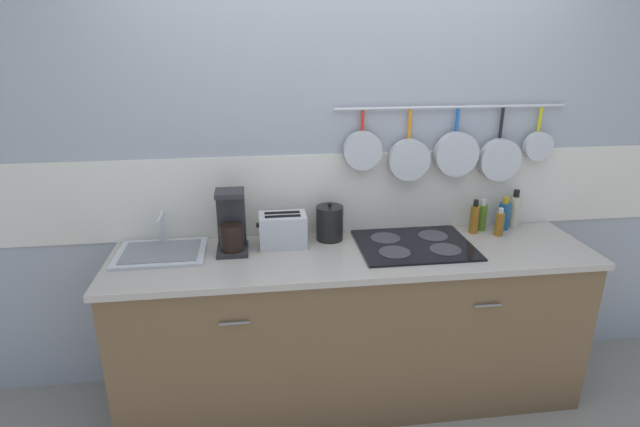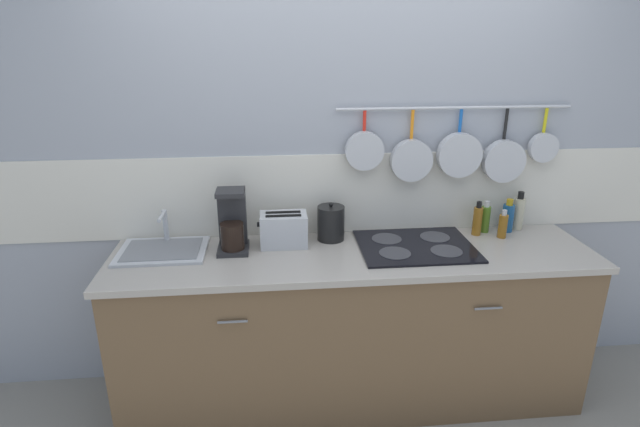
{
  "view_description": "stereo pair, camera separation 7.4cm",
  "coord_description": "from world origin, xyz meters",
  "px_view_note": "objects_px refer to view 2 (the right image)",
  "views": [
    {
      "loc": [
        -0.49,
        -2.34,
        1.99
      ],
      "look_at": [
        -0.18,
        0.0,
        1.14
      ],
      "focal_mm": 28.0,
      "sensor_mm": 36.0,
      "label": 1
    },
    {
      "loc": [
        -0.41,
        -2.35,
        1.99
      ],
      "look_at": [
        -0.18,
        0.0,
        1.14
      ],
      "focal_mm": 28.0,
      "sensor_mm": 36.0,
      "label": 2
    }
  ],
  "objects_px": {
    "coffee_maker": "(232,225)",
    "bottle_hot_sauce": "(519,213)",
    "bottle_sesame_oil": "(508,217)",
    "toaster": "(284,230)",
    "kettle": "(331,223)",
    "bottle_cooking_wine": "(477,220)",
    "bottle_vinegar": "(485,218)",
    "bottle_olive_oil": "(503,225)"
  },
  "relations": [
    {
      "from": "coffee_maker",
      "to": "kettle",
      "type": "relative_size",
      "value": 1.53
    },
    {
      "from": "kettle",
      "to": "bottle_hot_sauce",
      "type": "bearing_deg",
      "value": 2.63
    },
    {
      "from": "bottle_cooking_wine",
      "to": "bottle_vinegar",
      "type": "relative_size",
      "value": 1.07
    },
    {
      "from": "bottle_vinegar",
      "to": "bottle_olive_oil",
      "type": "distance_m",
      "value": 0.11
    },
    {
      "from": "coffee_maker",
      "to": "bottle_olive_oil",
      "type": "height_order",
      "value": "coffee_maker"
    },
    {
      "from": "coffee_maker",
      "to": "bottle_hot_sauce",
      "type": "relative_size",
      "value": 1.45
    },
    {
      "from": "toaster",
      "to": "kettle",
      "type": "xyz_separation_m",
      "value": [
        0.26,
        0.05,
        0.01
      ]
    },
    {
      "from": "bottle_olive_oil",
      "to": "kettle",
      "type": "bearing_deg",
      "value": 175.94
    },
    {
      "from": "coffee_maker",
      "to": "bottle_hot_sauce",
      "type": "xyz_separation_m",
      "value": [
        1.64,
        0.13,
        -0.04
      ]
    },
    {
      "from": "kettle",
      "to": "bottle_vinegar",
      "type": "bearing_deg",
      "value": 1.7
    },
    {
      "from": "bottle_vinegar",
      "to": "bottle_sesame_oil",
      "type": "xyz_separation_m",
      "value": [
        0.13,
        -0.0,
        0.0
      ]
    },
    {
      "from": "coffee_maker",
      "to": "bottle_olive_oil",
      "type": "xyz_separation_m",
      "value": [
        1.49,
        0.01,
        -0.06
      ]
    },
    {
      "from": "bottle_vinegar",
      "to": "bottle_olive_oil",
      "type": "relative_size",
      "value": 1.14
    },
    {
      "from": "bottle_cooking_wine",
      "to": "bottle_olive_oil",
      "type": "bearing_deg",
      "value": -23.71
    },
    {
      "from": "bottle_vinegar",
      "to": "bottle_sesame_oil",
      "type": "height_order",
      "value": "bottle_sesame_oil"
    },
    {
      "from": "bottle_cooking_wine",
      "to": "toaster",
      "type": "bearing_deg",
      "value": -177.85
    },
    {
      "from": "toaster",
      "to": "kettle",
      "type": "height_order",
      "value": "kettle"
    },
    {
      "from": "bottle_sesame_oil",
      "to": "bottle_vinegar",
      "type": "bearing_deg",
      "value": 178.36
    },
    {
      "from": "toaster",
      "to": "bottle_cooking_wine",
      "type": "height_order",
      "value": "bottle_cooking_wine"
    },
    {
      "from": "bottle_cooking_wine",
      "to": "bottle_olive_oil",
      "type": "xyz_separation_m",
      "value": [
        0.13,
        -0.06,
        -0.02
      ]
    },
    {
      "from": "bottle_cooking_wine",
      "to": "bottle_hot_sauce",
      "type": "xyz_separation_m",
      "value": [
        0.27,
        0.06,
        0.01
      ]
    },
    {
      "from": "bottle_cooking_wine",
      "to": "kettle",
      "type": "bearing_deg",
      "value": 179.13
    },
    {
      "from": "bottle_cooking_wine",
      "to": "bottle_sesame_oil",
      "type": "height_order",
      "value": "bottle_cooking_wine"
    },
    {
      "from": "bottle_olive_oil",
      "to": "bottle_sesame_oil",
      "type": "height_order",
      "value": "bottle_sesame_oil"
    },
    {
      "from": "toaster",
      "to": "bottle_olive_oil",
      "type": "height_order",
      "value": "toaster"
    },
    {
      "from": "bottle_sesame_oil",
      "to": "bottle_olive_oil",
      "type": "bearing_deg",
      "value": -127.53
    },
    {
      "from": "bottle_sesame_oil",
      "to": "bottle_hot_sauce",
      "type": "xyz_separation_m",
      "value": [
        0.08,
        0.03,
        0.01
      ]
    },
    {
      "from": "kettle",
      "to": "bottle_vinegar",
      "type": "distance_m",
      "value": 0.9
    },
    {
      "from": "bottle_vinegar",
      "to": "coffee_maker",
      "type": "bearing_deg",
      "value": -175.62
    },
    {
      "from": "coffee_maker",
      "to": "bottle_cooking_wine",
      "type": "bearing_deg",
      "value": 2.94
    },
    {
      "from": "coffee_maker",
      "to": "bottle_sesame_oil",
      "type": "xyz_separation_m",
      "value": [
        1.56,
        0.11,
        -0.05
      ]
    },
    {
      "from": "toaster",
      "to": "bottle_hot_sauce",
      "type": "relative_size",
      "value": 1.17
    },
    {
      "from": "bottle_vinegar",
      "to": "bottle_hot_sauce",
      "type": "xyz_separation_m",
      "value": [
        0.21,
        0.02,
        0.02
      ]
    },
    {
      "from": "coffee_maker",
      "to": "kettle",
      "type": "bearing_deg",
      "value": 8.88
    },
    {
      "from": "kettle",
      "to": "bottle_olive_oil",
      "type": "distance_m",
      "value": 0.96
    },
    {
      "from": "bottle_sesame_oil",
      "to": "toaster",
      "type": "bearing_deg",
      "value": -176.61
    },
    {
      "from": "kettle",
      "to": "bottle_sesame_oil",
      "type": "height_order",
      "value": "kettle"
    },
    {
      "from": "bottle_olive_oil",
      "to": "toaster",
      "type": "bearing_deg",
      "value": 179.33
    },
    {
      "from": "coffee_maker",
      "to": "kettle",
      "type": "distance_m",
      "value": 0.54
    },
    {
      "from": "toaster",
      "to": "bottle_sesame_oil",
      "type": "distance_m",
      "value": 1.29
    },
    {
      "from": "bottle_cooking_wine",
      "to": "bottle_vinegar",
      "type": "bearing_deg",
      "value": 31.69
    },
    {
      "from": "bottle_sesame_oil",
      "to": "bottle_cooking_wine",
      "type": "bearing_deg",
      "value": -169.74
    }
  ]
}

